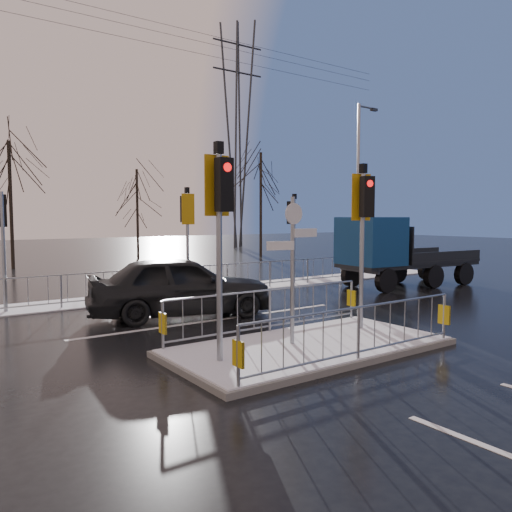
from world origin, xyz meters
TOP-DOWN VIEW (x-y plane):
  - ground at (0.00, 0.00)m, footprint 120.00×120.00m
  - snow_verge at (0.00, 8.60)m, footprint 30.00×2.00m
  - lane_markings at (0.00, -0.33)m, footprint 8.00×11.38m
  - traffic_island at (-0.01, 0.01)m, footprint 6.00×3.04m
  - far_kerb_fixtures at (0.29, 8.09)m, footprint 18.00×0.65m
  - car_far_lane at (-0.56, 4.81)m, footprint 5.46×3.23m
  - flatbed_truck at (8.69, 5.23)m, footprint 6.22×2.75m
  - tree_far_a at (-2.00, 22.00)m, footprint 3.75×3.75m
  - tree_far_b at (6.00, 24.00)m, footprint 3.25×3.25m
  - tree_far_c at (14.00, 21.00)m, footprint 4.00×4.00m
  - street_lamp_right at (10.57, 8.50)m, footprint 1.25×0.18m
  - pylon_wires at (16.88, 30.00)m, footprint 70.00×2.38m

SIDE VIEW (x-z plane):
  - ground at x=0.00m, z-range 0.00..0.00m
  - lane_markings at x=0.00m, z-range 0.00..0.01m
  - snow_verge at x=0.00m, z-range 0.00..0.04m
  - traffic_island at x=-0.01m, z-range -1.68..2.47m
  - car_far_lane at x=-0.56m, z-range 0.00..1.74m
  - far_kerb_fixtures at x=0.29m, z-range -0.90..2.93m
  - flatbed_truck at x=8.69m, z-range 0.09..2.89m
  - tree_far_b at x=6.00m, z-range 1.11..7.25m
  - street_lamp_right at x=10.57m, z-range 0.39..8.39m
  - tree_far_a at x=-2.00m, z-range 1.28..8.36m
  - tree_far_c at x=14.00m, z-range 1.37..8.92m
  - pylon_wires at x=16.88m, z-range 1.05..21.02m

